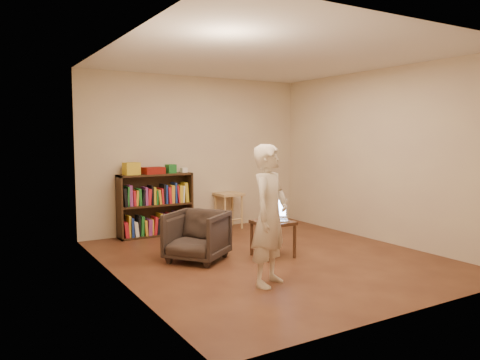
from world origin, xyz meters
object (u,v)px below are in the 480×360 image
bookshelf (155,208)px  person (270,215)px  laptop (274,215)px  side_table (273,227)px  armchair (197,236)px  stool (229,200)px

bookshelf → person: (0.16, -3.02, 0.32)m
laptop → side_table: bearing=-99.7°
side_table → laptop: (0.05, 0.05, 0.14)m
bookshelf → side_table: bearing=-67.5°
armchair → side_table: armchair is taller
stool → side_table: stool is taller
armchair → laptop: size_ratio=1.48×
stool → laptop: (-0.41, -1.96, 0.05)m
side_table → laptop: laptop is taller
side_table → stool: bearing=77.1°
stool → side_table: size_ratio=1.28×
stool → person: size_ratio=0.41×
stool → armchair: (-1.41, -1.67, -0.17)m
armchair → stool: bearing=102.5°
stool → armchair: bearing=-130.2°
laptop → stool: bearing=111.2°
armchair → bookshelf: bearing=139.7°
armchair → side_table: bearing=33.1°
bookshelf → side_table: (0.86, -2.07, -0.04)m
armchair → person: person is taller
side_table → person: person is taller
laptop → person: bearing=-93.9°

